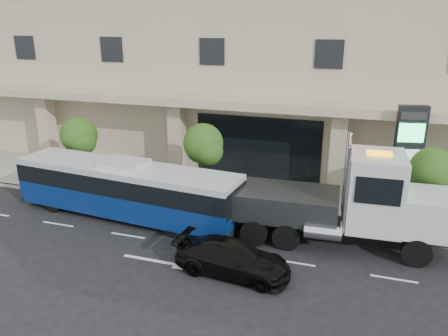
# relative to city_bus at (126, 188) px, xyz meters

# --- Properties ---
(ground) EXTENTS (120.00, 120.00, 0.00)m
(ground) POSITION_rel_city_bus_xyz_m (5.08, -0.43, -1.58)
(ground) COLOR black
(ground) RESTS_ON ground
(sidewalk) EXTENTS (120.00, 6.00, 0.15)m
(sidewalk) POSITION_rel_city_bus_xyz_m (5.08, 4.57, -1.50)
(sidewalk) COLOR gray
(sidewalk) RESTS_ON ground
(curb) EXTENTS (120.00, 0.30, 0.15)m
(curb) POSITION_rel_city_bus_xyz_m (5.08, 1.57, -1.50)
(curb) COLOR gray
(curb) RESTS_ON ground
(convention_center) EXTENTS (60.00, 17.60, 20.00)m
(convention_center) POSITION_rel_city_bus_xyz_m (5.08, 14.99, 8.39)
(convention_center) COLOR tan
(convention_center) RESTS_ON ground
(tree_left) EXTENTS (2.27, 2.20, 4.22)m
(tree_left) POSITION_rel_city_bus_xyz_m (-4.90, 3.16, 1.53)
(tree_left) COLOR #422B19
(tree_left) RESTS_ON sidewalk
(tree_mid) EXTENTS (2.28, 2.20, 4.38)m
(tree_mid) POSITION_rel_city_bus_xyz_m (3.10, 3.16, 1.68)
(tree_mid) COLOR #422B19
(tree_mid) RESTS_ON sidewalk
(tree_right) EXTENTS (2.10, 2.00, 4.04)m
(tree_right) POSITION_rel_city_bus_xyz_m (14.60, 3.16, 1.46)
(tree_right) COLOR #422B19
(tree_right) RESTS_ON sidewalk
(city_bus) EXTENTS (12.43, 3.71, 3.10)m
(city_bus) POSITION_rel_city_bus_xyz_m (0.00, 0.00, 0.00)
(city_bus) COLOR black
(city_bus) RESTS_ON ground
(tow_truck) EXTENTS (10.93, 3.13, 4.97)m
(tow_truck) POSITION_rel_city_bus_xyz_m (11.10, 0.45, 0.46)
(tow_truck) COLOR #2D3033
(tow_truck) RESTS_ON ground
(black_sedan) EXTENTS (4.89, 2.31, 1.38)m
(black_sedan) POSITION_rel_city_bus_xyz_m (6.82, -3.51, -0.89)
(black_sedan) COLOR black
(black_sedan) RESTS_ON ground
(signage_pylon) EXTENTS (1.48, 0.78, 5.68)m
(signage_pylon) POSITION_rel_city_bus_xyz_m (13.62, 4.79, 1.46)
(signage_pylon) COLOR black
(signage_pylon) RESTS_ON sidewalk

